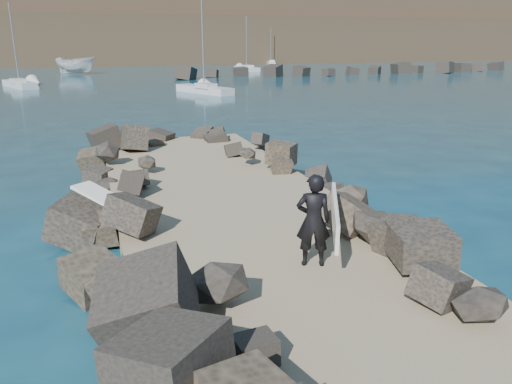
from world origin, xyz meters
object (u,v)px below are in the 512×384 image
(surfboard_resting, at_px, (112,206))
(surfer_with_board, at_px, (316,220))
(boat_imported, at_px, (76,65))
(sailboat_c, at_px, (204,89))

(surfboard_resting, relative_size, surfer_with_board, 1.09)
(boat_imported, bearing_deg, surfer_with_board, -140.42)
(surfboard_resting, distance_m, surfer_with_board, 5.07)
(surfboard_resting, height_order, sailboat_c, sailboat_c)
(surfboard_resting, xyz_separation_m, surfer_with_board, (3.58, -3.56, 0.48))
(sailboat_c, bearing_deg, surfboard_resting, -106.13)
(surfer_with_board, relative_size, sailboat_c, 0.24)
(boat_imported, distance_m, surfer_with_board, 72.98)
(surfboard_resting, bearing_deg, boat_imported, 52.51)
(surfer_with_board, bearing_deg, surfboard_resting, 135.22)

